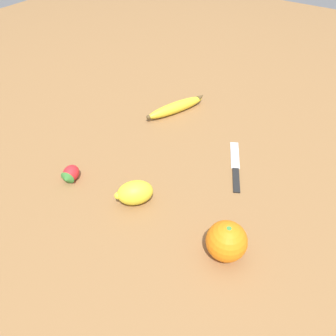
{
  "coord_description": "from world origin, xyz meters",
  "views": [
    {
      "loc": [
        -0.61,
        -0.36,
        0.58
      ],
      "look_at": [
        -0.11,
        -0.02,
        0.03
      ],
      "focal_mm": 35.0,
      "sensor_mm": 36.0,
      "label": 1
    }
  ],
  "objects": [
    {
      "name": "orange",
      "position": [
        -0.24,
        -0.24,
        0.04
      ],
      "size": [
        0.08,
        0.08,
        0.08
      ],
      "color": "orange",
      "rests_on": "ground_plane"
    },
    {
      "name": "banana",
      "position": [
        0.15,
        0.12,
        0.02
      ],
      "size": [
        0.21,
        0.11,
        0.04
      ],
      "rotation": [
        0.0,
        0.0,
        5.89
      ],
      "color": "yellow",
      "rests_on": "ground_plane"
    },
    {
      "name": "strawberry",
      "position": [
        -0.26,
        0.17,
        0.02
      ],
      "size": [
        0.06,
        0.05,
        0.04
      ],
      "rotation": [
        0.0,
        0.0,
        3.44
      ],
      "color": "red",
      "rests_on": "ground_plane"
    },
    {
      "name": "ground_plane",
      "position": [
        0.0,
        0.0,
        0.0
      ],
      "size": [
        3.0,
        3.0,
        0.0
      ],
      "primitive_type": "plane",
      "color": "olive"
    },
    {
      "name": "paring_knife",
      "position": [
        0.01,
        -0.15,
        0.0
      ],
      "size": [
        0.18,
        0.11,
        0.01
      ],
      "rotation": [
        0.0,
        0.0,
        5.19
      ],
      "color": "silver",
      "rests_on": "ground_plane"
    },
    {
      "name": "lemon",
      "position": [
        -0.23,
        -0.01,
        0.03
      ],
      "size": [
        0.1,
        0.1,
        0.06
      ],
      "rotation": [
        0.0,
        0.0,
        2.41
      ],
      "color": "yellow",
      "rests_on": "ground_plane"
    }
  ]
}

